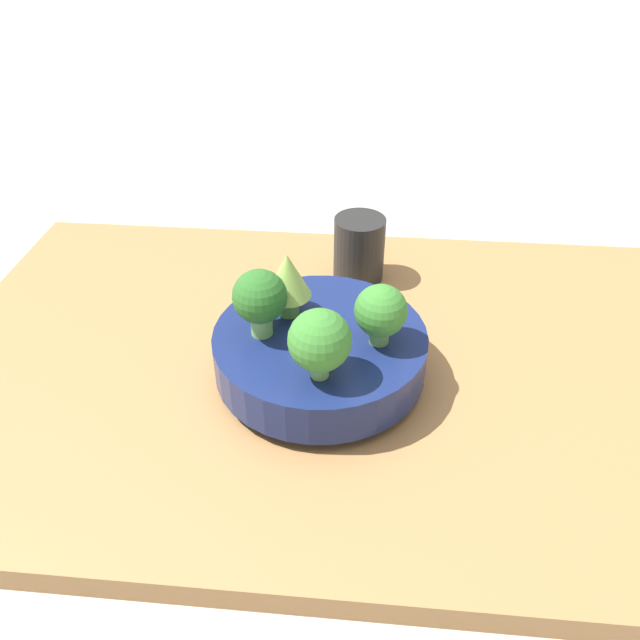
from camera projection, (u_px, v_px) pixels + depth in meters
ground_plane at (327, 376)px, 0.83m from camera, size 6.00×6.00×0.00m
table at (327, 366)px, 0.82m from camera, size 1.03×0.66×0.03m
bowl at (320, 352)px, 0.76m from camera, size 0.26×0.26×0.07m
broccoli_floret_left at (381, 312)px, 0.71m from camera, size 0.06×0.06×0.08m
broccoli_floret_back at (324, 341)px, 0.66m from camera, size 0.07×0.07×0.08m
romanesco_piece_near at (288, 278)px, 0.75m from camera, size 0.06×0.06×0.08m
broccoli_floret_right at (260, 298)px, 0.72m from camera, size 0.06×0.06×0.09m
cup at (359, 249)px, 0.94m from camera, size 0.08×0.08×0.10m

